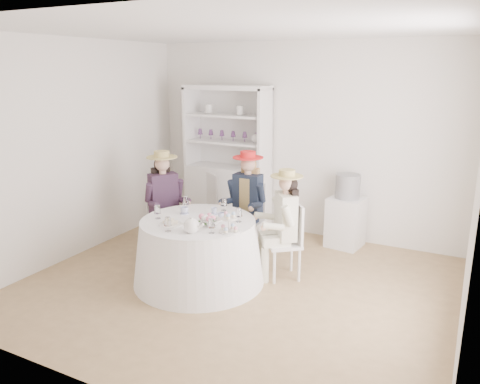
% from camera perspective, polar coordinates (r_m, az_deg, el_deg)
% --- Properties ---
extents(ground, '(4.50, 4.50, 0.00)m').
position_cam_1_polar(ground, '(5.30, -0.50, -11.30)').
color(ground, olive).
rests_on(ground, ground).
extents(ceiling, '(4.50, 4.50, 0.00)m').
position_cam_1_polar(ceiling, '(4.77, -0.58, 19.25)').
color(ceiling, white).
rests_on(ceiling, wall_back).
extents(wall_back, '(4.50, 0.00, 4.50)m').
position_cam_1_polar(wall_back, '(6.66, 7.52, 6.24)').
color(wall_back, white).
rests_on(wall_back, ground).
extents(wall_front, '(4.50, 0.00, 4.50)m').
position_cam_1_polar(wall_front, '(3.28, -17.03, -3.34)').
color(wall_front, white).
rests_on(wall_front, ground).
extents(wall_left, '(0.00, 4.50, 4.50)m').
position_cam_1_polar(wall_left, '(6.21, -19.33, 4.90)').
color(wall_left, white).
rests_on(wall_left, ground).
extents(wall_right, '(0.00, 4.50, 4.50)m').
position_cam_1_polar(wall_right, '(4.32, 26.91, 0.04)').
color(wall_right, white).
rests_on(wall_right, ground).
extents(tea_table, '(1.46, 1.46, 0.73)m').
position_cam_1_polar(tea_table, '(5.27, -5.07, -7.20)').
color(tea_table, white).
rests_on(tea_table, ground).
extents(hutch, '(1.28, 0.57, 2.10)m').
position_cam_1_polar(hutch, '(6.97, -1.42, 1.70)').
color(hutch, silver).
rests_on(hutch, ground).
extents(side_table, '(0.49, 0.49, 0.67)m').
position_cam_1_polar(side_table, '(6.44, 12.75, -3.60)').
color(side_table, silver).
rests_on(side_table, ground).
extents(hatbox, '(0.41, 0.41, 0.32)m').
position_cam_1_polar(hatbox, '(6.31, 13.01, 0.68)').
color(hatbox, black).
rests_on(hatbox, side_table).
extents(guest_left, '(0.58, 0.54, 1.35)m').
position_cam_1_polar(guest_left, '(5.98, -9.22, -0.63)').
color(guest_left, silver).
rests_on(guest_left, ground).
extents(guest_mid, '(0.48, 0.51, 1.35)m').
position_cam_1_polar(guest_mid, '(5.87, 0.87, -0.68)').
color(guest_mid, silver).
rests_on(guest_mid, ground).
extents(guest_right, '(0.54, 0.52, 1.27)m').
position_cam_1_polar(guest_right, '(5.25, 5.37, -3.19)').
color(guest_right, silver).
rests_on(guest_right, ground).
extents(spare_chair, '(0.55, 0.55, 0.95)m').
position_cam_1_polar(spare_chair, '(6.49, -2.51, -1.46)').
color(spare_chair, silver).
rests_on(spare_chair, ground).
extents(teacup_a, '(0.12, 0.12, 0.07)m').
position_cam_1_polar(teacup_a, '(5.36, -6.78, -2.30)').
color(teacup_a, white).
rests_on(teacup_a, tea_table).
extents(teacup_b, '(0.10, 0.10, 0.07)m').
position_cam_1_polar(teacup_b, '(5.32, -3.19, -2.37)').
color(teacup_b, white).
rests_on(teacup_b, tea_table).
extents(teacup_c, '(0.10, 0.10, 0.06)m').
position_cam_1_polar(teacup_c, '(5.17, -2.27, -2.94)').
color(teacup_c, white).
rests_on(teacup_c, tea_table).
extents(flower_bowl, '(0.29, 0.29, 0.06)m').
position_cam_1_polar(flower_bowl, '(4.97, -3.52, -3.71)').
color(flower_bowl, white).
rests_on(flower_bowl, tea_table).
extents(flower_arrangement, '(0.16, 0.17, 0.06)m').
position_cam_1_polar(flower_arrangement, '(4.96, -3.98, -3.15)').
color(flower_arrangement, pink).
rests_on(flower_arrangement, tea_table).
extents(table_teapot, '(0.23, 0.16, 0.17)m').
position_cam_1_polar(table_teapot, '(4.75, -5.91, -4.12)').
color(table_teapot, white).
rests_on(table_teapot, tea_table).
extents(sandwich_plate, '(0.25, 0.25, 0.05)m').
position_cam_1_polar(sandwich_plate, '(5.03, -8.47, -3.81)').
color(sandwich_plate, white).
rests_on(sandwich_plate, tea_table).
extents(cupcake_stand, '(0.22, 0.22, 0.20)m').
position_cam_1_polar(cupcake_stand, '(4.74, -1.32, -4.03)').
color(cupcake_stand, white).
rests_on(cupcake_stand, tea_table).
extents(stemware_set, '(0.93, 0.97, 0.15)m').
position_cam_1_polar(stemware_set, '(5.12, -5.18, -2.63)').
color(stemware_set, white).
rests_on(stemware_set, tea_table).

